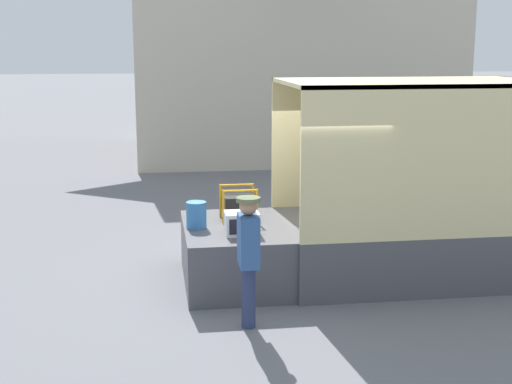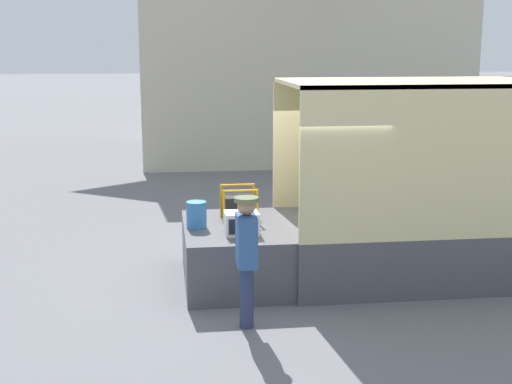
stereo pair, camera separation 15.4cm
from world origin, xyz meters
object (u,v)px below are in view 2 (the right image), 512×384
(box_truck, at_px, (505,214))
(orange_bucket, at_px, (196,215))
(portable_generator, at_px, (240,207))
(worker_person, at_px, (246,249))
(microwave, at_px, (241,223))

(box_truck, distance_m, orange_bucket, 4.88)
(portable_generator, relative_size, orange_bucket, 1.39)
(box_truck, relative_size, portable_generator, 11.14)
(box_truck, xyz_separation_m, worker_person, (-4.33, -1.80, 0.11))
(box_truck, xyz_separation_m, microwave, (-4.25, -0.50, 0.11))
(microwave, height_order, worker_person, worker_person)
(box_truck, height_order, microwave, box_truck)
(portable_generator, height_order, orange_bucket, portable_generator)
(microwave, distance_m, worker_person, 1.30)
(worker_person, bearing_deg, box_truck, 22.57)
(box_truck, distance_m, portable_generator, 4.20)
(microwave, xyz_separation_m, orange_bucket, (-0.62, 0.44, 0.04))
(worker_person, bearing_deg, orange_bucket, 107.29)
(box_truck, xyz_separation_m, portable_generator, (-4.18, 0.35, 0.15))
(microwave, bearing_deg, worker_person, -93.51)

